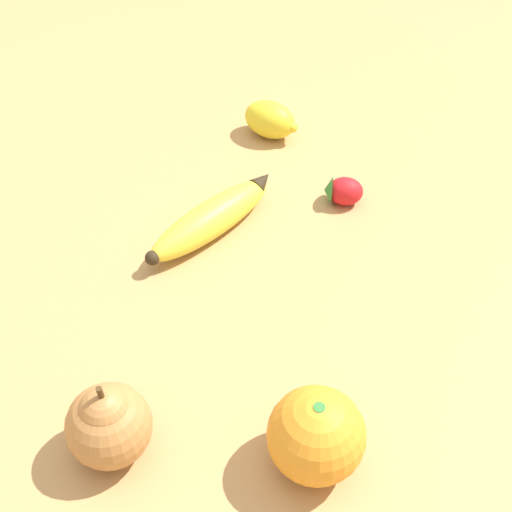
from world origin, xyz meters
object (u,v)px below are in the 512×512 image
at_px(pear, 108,423).
at_px(lemon, 270,120).
at_px(orange, 316,435).
at_px(banana, 212,218).
at_px(strawberry, 342,191).

bearing_deg(pear, lemon, 89.00).
height_order(orange, pear, pear).
bearing_deg(banana, lemon, 24.26).
bearing_deg(pear, banana, 91.02).
relative_size(orange, lemon, 1.00).
relative_size(orange, pear, 0.90).
xyz_separation_m(orange, strawberry, (-0.04, 0.34, -0.02)).
xyz_separation_m(banana, orange, (0.17, -0.25, 0.02)).
bearing_deg(orange, banana, 124.47).
xyz_separation_m(pear, lemon, (0.01, 0.49, -0.02)).
bearing_deg(strawberry, banana, 25.34).
relative_size(banana, lemon, 2.19).
distance_m(banana, lemon, 0.20).
xyz_separation_m(banana, lemon, (0.01, 0.20, 0.00)).
bearing_deg(strawberry, lemon, -52.79).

